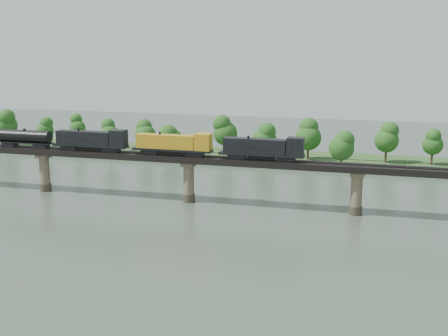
# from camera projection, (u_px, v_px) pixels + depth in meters

# --- Properties ---
(ground) EXTENTS (400.00, 400.00, 0.00)m
(ground) POSITION_uv_depth(u_px,v_px,m) (140.00, 242.00, 109.90)
(ground) COLOR #364537
(ground) RESTS_ON ground
(far_bank) EXTENTS (300.00, 24.00, 1.60)m
(far_bank) POSITION_uv_depth(u_px,v_px,m) (242.00, 157.00, 189.80)
(far_bank) COLOR #294C1E
(far_bank) RESTS_ON ground
(bridge) EXTENTS (236.00, 30.00, 11.50)m
(bridge) POSITION_uv_depth(u_px,v_px,m) (189.00, 180.00, 136.99)
(bridge) COLOR #473A2D
(bridge) RESTS_ON ground
(bridge_superstructure) EXTENTS (220.00, 4.90, 0.75)m
(bridge_superstructure) POSITION_uv_depth(u_px,v_px,m) (188.00, 155.00, 135.64)
(bridge_superstructure) COLOR black
(bridge_superstructure) RESTS_ON bridge
(far_treeline) EXTENTS (289.06, 17.54, 13.60)m
(far_treeline) POSITION_uv_depth(u_px,v_px,m) (215.00, 134.00, 185.99)
(far_treeline) COLOR #382619
(far_treeline) RESTS_ON far_bank
(freight_train) EXTENTS (81.12, 3.16, 5.58)m
(freight_train) POSITION_uv_depth(u_px,v_px,m) (145.00, 143.00, 138.07)
(freight_train) COLOR black
(freight_train) RESTS_ON bridge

